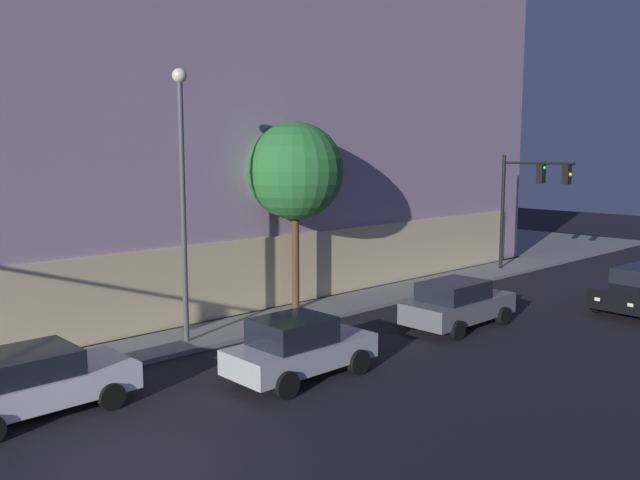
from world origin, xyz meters
name	(u,v)px	position (x,y,z in m)	size (l,w,h in m)	color
ground_plane	(131,472)	(0.00, 0.00, 0.00)	(120.00, 120.00, 0.00)	black
modern_building	(150,65)	(12.01, 20.47, 10.47)	(31.62, 25.39, 21.09)	#4C4C51
traffic_light_far_corner	(529,189)	(23.62, 5.16, 4.20)	(0.53, 3.87, 5.71)	black
street_lamp_sidewalk	(182,174)	(5.11, 6.29, 5.31)	(0.44, 0.44, 8.25)	#4E4E4E
sidewalk_tree	(295,172)	(10.35, 7.14, 5.27)	(3.56, 3.56, 6.92)	brown
car_white	(32,381)	(-0.32, 4.04, 0.79)	(4.32, 2.21, 1.51)	silver
car_silver	(299,347)	(5.68, 1.68, 0.84)	(4.13, 2.01, 1.68)	#B7BABF
car_grey	(457,304)	(13.01, 1.80, 0.83)	(4.39, 2.05, 1.63)	slate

